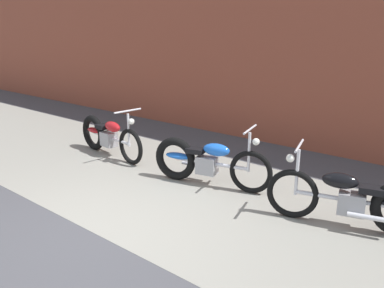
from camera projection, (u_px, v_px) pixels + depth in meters
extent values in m
plane|color=#47474C|center=(94.00, 233.00, 4.84)|extent=(80.00, 80.00, 0.00)
cube|color=gray|center=(185.00, 190.00, 6.14)|extent=(36.00, 3.50, 0.01)
cube|color=brown|center=(294.00, 13.00, 7.93)|extent=(36.00, 0.50, 5.48)
torus|color=black|center=(131.00, 147.00, 7.22)|extent=(0.68, 0.15, 0.68)
torus|color=black|center=(93.00, 133.00, 8.11)|extent=(0.74, 0.21, 0.73)
cylinder|color=silver|center=(111.00, 138.00, 7.66)|extent=(1.23, 0.19, 0.06)
cube|color=#99999E|center=(109.00, 139.00, 7.72)|extent=(0.34, 0.25, 0.28)
ellipsoid|color=red|center=(112.00, 127.00, 7.53)|extent=(0.46, 0.24, 0.20)
ellipsoid|color=red|center=(94.00, 130.00, 8.05)|extent=(0.46, 0.23, 0.10)
cube|color=black|center=(103.00, 127.00, 7.80)|extent=(0.30, 0.23, 0.08)
cylinder|color=silver|center=(129.00, 130.00, 7.16)|extent=(0.05, 0.05, 0.62)
cylinder|color=silver|center=(128.00, 111.00, 7.06)|extent=(0.09, 0.58, 0.03)
sphere|color=white|center=(131.00, 121.00, 7.04)|extent=(0.11, 0.11, 0.11)
cylinder|color=silver|center=(109.00, 139.00, 8.01)|extent=(0.55, 0.12, 0.06)
torus|color=black|center=(251.00, 172.00, 5.95)|extent=(0.68, 0.24, 0.68)
torus|color=black|center=(175.00, 159.00, 6.48)|extent=(0.74, 0.30, 0.73)
cylinder|color=silver|center=(211.00, 164.00, 6.20)|extent=(1.21, 0.35, 0.06)
cube|color=#99999E|center=(207.00, 165.00, 6.25)|extent=(0.36, 0.29, 0.28)
ellipsoid|color=blue|center=(216.00, 150.00, 6.10)|extent=(0.47, 0.29, 0.20)
ellipsoid|color=blue|center=(178.00, 156.00, 6.44)|extent=(0.47, 0.28, 0.10)
cube|color=black|center=(196.00, 150.00, 6.27)|extent=(0.32, 0.26, 0.08)
cylinder|color=silver|center=(249.00, 152.00, 5.87)|extent=(0.05, 0.05, 0.62)
cylinder|color=silver|center=(250.00, 129.00, 5.77)|extent=(0.17, 0.57, 0.03)
sphere|color=white|center=(256.00, 142.00, 5.78)|extent=(0.11, 0.11, 0.11)
cylinder|color=silver|center=(197.00, 165.00, 6.50)|extent=(0.55, 0.19, 0.06)
torus|color=black|center=(292.00, 194.00, 5.17)|extent=(0.68, 0.26, 0.68)
cylinder|color=silver|center=(345.00, 199.00, 4.90)|extent=(1.21, 0.38, 0.06)
cube|color=#99999E|center=(351.00, 203.00, 4.88)|extent=(0.37, 0.30, 0.28)
ellipsoid|color=black|center=(340.00, 181.00, 4.86)|extent=(0.47, 0.30, 0.20)
cube|color=black|center=(371.00, 190.00, 4.74)|extent=(0.32, 0.27, 0.08)
cylinder|color=silver|center=(297.00, 172.00, 5.06)|extent=(0.05, 0.05, 0.62)
cylinder|color=silver|center=(299.00, 146.00, 4.96)|extent=(0.19, 0.57, 0.03)
sphere|color=white|center=(290.00, 158.00, 5.05)|extent=(0.11, 0.11, 0.11)
cylinder|color=silver|center=(372.00, 218.00, 4.68)|extent=(0.55, 0.20, 0.06)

